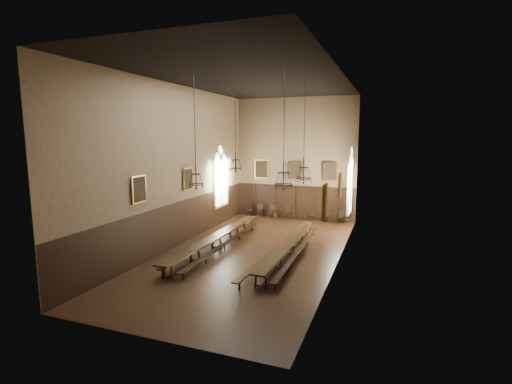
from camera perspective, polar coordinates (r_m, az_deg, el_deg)
The scene contains 33 objects.
floor at distance 20.06m, azimuth -0.60°, elevation -9.39°, with size 9.00×18.00×0.02m, color black.
ceiling at distance 19.29m, azimuth -0.64°, elevation 17.02°, with size 9.00×18.00×0.02m, color black.
wall_back at distance 27.74m, azimuth 6.03°, elevation 5.06°, with size 9.00×0.02×9.00m, color #7C664C.
wall_front at distance 11.26m, azimuth -17.13°, elevation -0.37°, with size 9.00×0.02×9.00m, color #7C664C.
wall_left at distance 21.18m, azimuth -12.13°, elevation 3.84°, with size 0.02×18.00×9.00m, color #7C664C.
wall_right at distance 18.06m, azimuth 12.90°, elevation 3.03°, with size 0.02×18.00×9.00m, color #7C664C.
wainscot_panelling at distance 19.71m, azimuth -0.61°, elevation -5.90°, with size 9.00×18.00×2.50m, color black, non-canonical shape.
table_left at distance 20.65m, azimuth -6.07°, elevation -7.70°, with size 0.85×10.46×0.82m.
table_right at distance 19.51m, azimuth 5.09°, elevation -8.74°, with size 0.71×9.82×0.77m.
bench_left_outer at distance 21.07m, azimuth -6.71°, elevation -7.71°, with size 0.36×10.10×0.45m.
bench_left_inner at distance 20.43m, azimuth -4.85°, elevation -8.25°, with size 0.42×9.60×0.43m.
bench_right_inner at distance 19.69m, azimuth 3.64°, elevation -8.80°, with size 0.82×10.68×0.48m.
bench_right_outer at distance 19.44m, azimuth 6.59°, elevation -9.16°, with size 0.50×9.58×0.43m.
chair_0 at distance 28.96m, azimuth -1.06°, elevation -3.13°, with size 0.45×0.45×1.01m.
chair_1 at distance 28.58m, azimuth 0.57°, elevation -3.30°, with size 0.55×0.55×1.00m.
chair_2 at distance 28.21m, azimuth 2.61°, elevation -3.44°, with size 0.58×0.58×1.03m.
chair_3 at distance 27.98m, azimuth 4.81°, elevation -3.60°, with size 0.48×0.48×0.96m.
chair_5 at distance 27.56m, azimuth 8.75°, elevation -3.91°, with size 0.42×0.42×0.89m.
chair_6 at distance 27.37m, azimuth 10.85°, elevation -3.99°, with size 0.56×0.56×0.99m.
chair_7 at distance 27.21m, azimuth 12.88°, elevation -4.15°, with size 0.52×0.52×0.94m.
chandelier_back_left at distance 21.79m, azimuth -3.15°, elevation 4.60°, with size 0.76×0.76×4.83m.
chandelier_back_right at distance 20.61m, azimuth 7.32°, elevation 2.99°, with size 0.93×0.93×5.29m.
chandelier_front_left at distance 17.95m, azimuth -9.22°, elevation 2.49°, with size 0.75×0.75×5.24m.
chandelier_front_right at distance 16.52m, azimuth 4.26°, elevation 2.38°, with size 0.82×0.82×5.10m.
portrait_back_0 at distance 28.43m, azimuth 0.84°, elevation 3.57°, with size 1.10×0.12×1.40m.
portrait_back_1 at distance 27.68m, azimuth 5.93°, elevation 3.39°, with size 1.10×0.12×1.40m.
portrait_back_2 at distance 27.16m, azimuth 11.26°, elevation 3.17°, with size 1.10×0.12×1.40m.
portrait_left_0 at distance 22.04m, azimuth -10.39°, elevation 1.98°, with size 0.12×1.00×1.30m.
portrait_left_1 at distance 18.34m, azimuth -17.54°, elevation 0.41°, with size 0.12×1.00×1.30m.
portrait_right_0 at distance 19.15m, azimuth 12.82°, elevation 0.93°, with size 0.12×1.00×1.30m.
portrait_right_1 at distance 14.75m, azimuth 10.54°, elevation -1.24°, with size 0.12×1.00×1.30m.
window_right at distance 23.62m, azimuth 14.34°, elevation 1.55°, with size 0.20×2.20×4.60m, color white, non-canonical shape.
window_left at distance 26.04m, azimuth -5.44°, elevation 2.41°, with size 0.20×2.20×4.60m, color white, non-canonical shape.
Camera 1 is at (6.78, -17.84, 6.17)m, focal length 26.00 mm.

